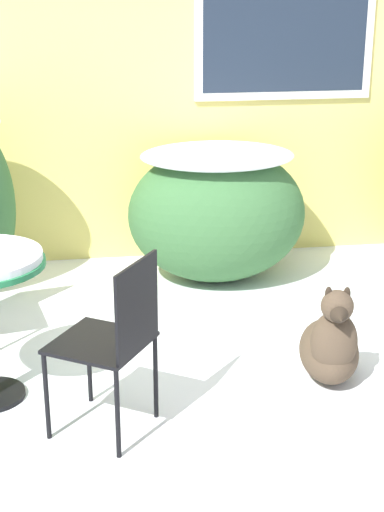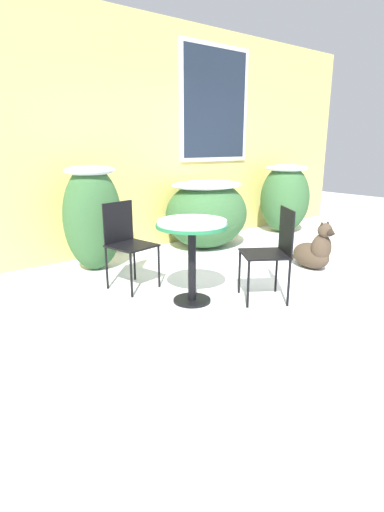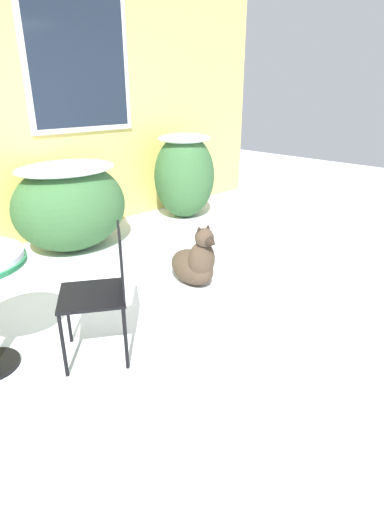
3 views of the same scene
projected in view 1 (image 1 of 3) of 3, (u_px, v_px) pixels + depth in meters
name	position (u px, v px, depth m)	size (l,w,h in m)	color
ground_plane	(208.00, 388.00, 4.27)	(16.00, 16.00, 0.00)	white
house_wall	(168.00, 48.00, 5.78)	(8.00, 0.10, 3.15)	#E5D16B
shrub_middle	(217.00, 209.00, 5.65)	(1.28, 1.04, 0.98)	#386638
patio_chair_far_side	(114.00, 337.00, 3.70)	(0.59, 0.59, 0.91)	black
dog	(330.00, 346.00, 4.28)	(0.42, 0.73, 0.61)	#4C3D2D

